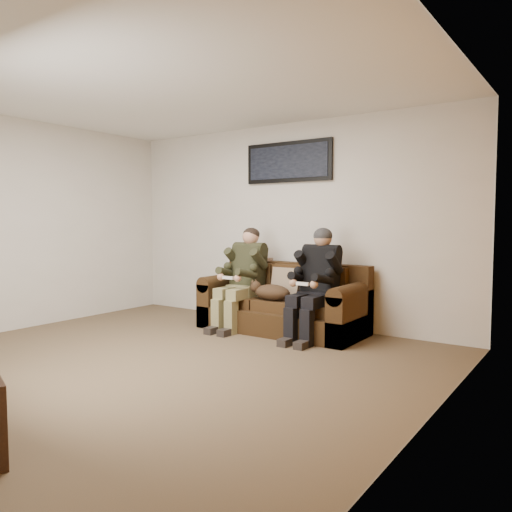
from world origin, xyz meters
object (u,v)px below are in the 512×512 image
Objects in this scene: person_right at (316,277)px; cat at (271,292)px; framed_poster at (288,162)px; person_left at (243,272)px; sofa at (285,305)px.

person_right is 0.60m from cat.
person_left is at bearing -119.15° from framed_poster.
person_left is at bearing -179.98° from person_right.
person_left is 1.91× the size of cat.
sofa is at bearing 79.33° from cat.
framed_poster is at bearing 141.82° from person_right.
person_right reaches higher than sofa.
person_left is (-0.51, -0.17, 0.39)m from sofa.
sofa is 0.66m from person_left.
person_right reaches higher than cat.
cat is (-0.56, -0.08, -0.20)m from person_right.
framed_poster reaches higher than sofa.
framed_poster is at bearing 116.88° from sofa.
person_right is at bearing 8.13° from cat.
framed_poster is (-0.15, 0.64, 1.60)m from cat.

